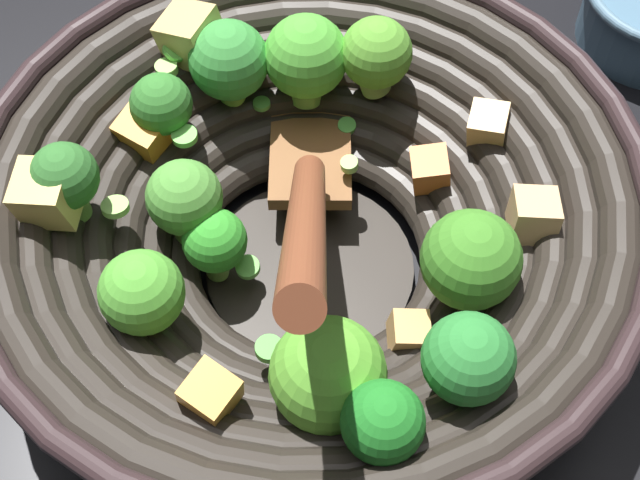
{
  "coord_description": "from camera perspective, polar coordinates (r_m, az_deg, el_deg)",
  "views": [
    {
      "loc": [
        0.28,
        -0.08,
        0.47
      ],
      "look_at": [
        -0.0,
        0.01,
        0.03
      ],
      "focal_mm": 50.34,
      "sensor_mm": 36.0,
      "label": 1
    }
  ],
  "objects": [
    {
      "name": "wok",
      "position": [
        0.5,
        -0.79,
        1.68
      ],
      "size": [
        0.41,
        0.37,
        0.22
      ],
      "color": "black",
      "rests_on": "ground"
    },
    {
      "name": "ground_plane",
      "position": [
        0.55,
        -0.64,
        -2.21
      ],
      "size": [
        4.0,
        4.0,
        0.0
      ],
      "primitive_type": "plane",
      "color": "black"
    },
    {
      "name": "garlic_bulb",
      "position": [
        0.69,
        -9.74,
        14.76
      ],
      "size": [
        0.04,
        0.04,
        0.04
      ],
      "primitive_type": "sphere",
      "color": "silver",
      "rests_on": "ground"
    }
  ]
}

